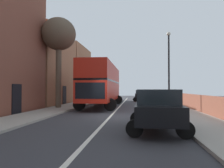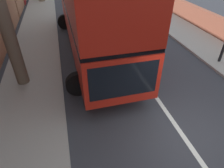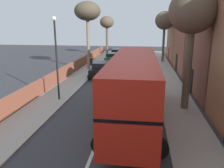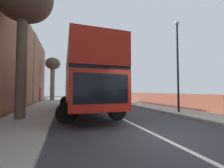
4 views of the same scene
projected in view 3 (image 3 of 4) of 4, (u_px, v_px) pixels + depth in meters
name	position (u px, v px, depth m)	size (l,w,h in m)	color
ground_plane	(118.00, 89.00, 21.15)	(84.00, 84.00, 0.00)	#333338
road_centre_line	(118.00, 89.00, 21.15)	(0.16, 54.00, 0.01)	silver
sidewalk_left	(172.00, 90.00, 20.48)	(2.60, 60.00, 0.12)	#9E998E
sidewalk_right	(68.00, 86.00, 21.78)	(2.60, 60.00, 0.12)	#9E998E
terraced_houses_left	(219.00, 42.00, 19.06)	(4.07, 47.62, 10.00)	#9E6647
boundary_wall_right	(52.00, 80.00, 21.83)	(0.36, 54.00, 1.31)	brown
double_decker_bus	(134.00, 85.00, 13.57)	(3.60, 11.42, 4.06)	#B31D11
parked_car_black_right_0	(101.00, 69.00, 25.58)	(2.51, 4.37, 1.74)	black
parked_car_green_right_2	(112.00, 57.00, 34.85)	(2.54, 3.93, 1.56)	#1E6038
parked_car_grey_right_4	(117.00, 53.00, 40.09)	(2.42, 4.30, 1.60)	slate
street_tree_left_0	(192.00, 14.00, 14.48)	(3.04, 3.04, 8.04)	brown
street_tree_right_1	(87.00, 12.00, 27.97)	(3.27, 3.27, 8.49)	#7A6B56
street_tree_right_3	(107.00, 23.00, 41.92)	(2.60, 2.60, 7.21)	brown
street_tree_left_4	(165.00, 21.00, 34.52)	(2.92, 2.92, 7.65)	brown
lamppost_right	(56.00, 53.00, 17.02)	(0.32, 0.32, 6.31)	black
litter_bin_right	(91.00, 61.00, 32.74)	(0.55, 0.55, 1.09)	black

